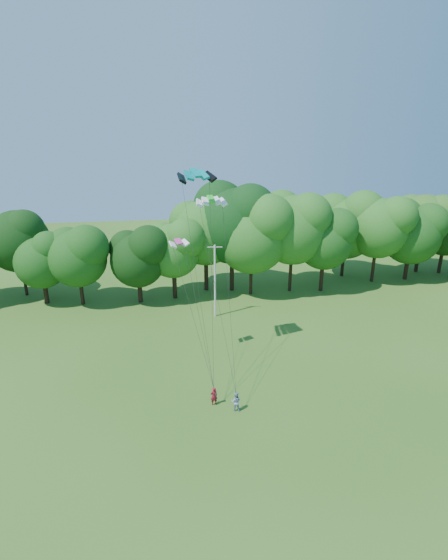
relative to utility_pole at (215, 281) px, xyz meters
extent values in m
plane|color=#305818|center=(-2.44, -27.71, -4.35)|extent=(160.00, 160.00, 0.00)
cylinder|color=silver|center=(0.00, 0.00, -0.11)|extent=(0.21, 0.21, 8.48)
cube|color=silver|center=(0.00, 0.00, 3.92)|extent=(1.69, 0.27, 0.08)
imported|color=maroon|center=(-2.05, -16.45, -3.56)|extent=(0.64, 0.48, 1.58)
imported|color=#8B9BC0|center=(-0.42, -17.37, -3.57)|extent=(0.90, 0.79, 1.57)
cube|color=#048988|center=(-2.55, -8.94, 12.87)|extent=(3.35, 2.24, 0.70)
cube|color=#21E229|center=(-1.15, -7.43, 10.43)|extent=(2.77, 1.54, 0.58)
cube|color=#E03E9E|center=(-4.15, -8.77, 7.08)|extent=(1.86, 1.41, 0.41)
cylinder|color=black|center=(3.14, 7.84, -1.71)|extent=(0.49, 0.49, 5.27)
ellipsoid|color=black|center=(3.14, 7.84, 5.24)|extent=(10.55, 10.55, 11.50)
cylinder|color=#3A1F17|center=(31.39, 11.39, -2.11)|extent=(0.52, 0.52, 4.48)
ellipsoid|color=#2B561A|center=(31.39, 11.39, 3.79)|extent=(8.95, 8.95, 9.77)
camera|label=1|loc=(-5.22, -45.43, 17.07)|focal=28.00mm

